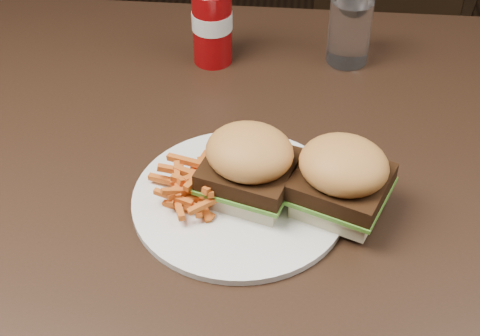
# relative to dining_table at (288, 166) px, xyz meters

# --- Properties ---
(dining_table) EXTENTS (1.20, 0.80, 0.04)m
(dining_table) POSITION_rel_dining_table_xyz_m (0.00, 0.00, 0.00)
(dining_table) COLOR black
(dining_table) RESTS_ON ground
(chair_far) EXTENTS (0.46, 0.46, 0.03)m
(chair_far) POSITION_rel_dining_table_xyz_m (0.26, 0.97, -0.30)
(chair_far) COLOR black
(chair_far) RESTS_ON ground
(plate) EXTENTS (0.27, 0.27, 0.01)m
(plate) POSITION_rel_dining_table_xyz_m (-0.06, -0.10, 0.03)
(plate) COLOR white
(plate) RESTS_ON dining_table
(sandwich_half_a) EXTENTS (0.12, 0.11, 0.02)m
(sandwich_half_a) POSITION_rel_dining_table_xyz_m (-0.05, -0.09, 0.04)
(sandwich_half_a) COLOR beige
(sandwich_half_a) RESTS_ON plate
(sandwich_half_b) EXTENTS (0.12, 0.12, 0.02)m
(sandwich_half_b) POSITION_rel_dining_table_xyz_m (0.06, -0.10, 0.04)
(sandwich_half_b) COLOR #F6EBBC
(sandwich_half_b) RESTS_ON plate
(fries_pile) EXTENTS (0.13, 0.13, 0.04)m
(fries_pile) POSITION_rel_dining_table_xyz_m (-0.11, -0.10, 0.05)
(fries_pile) COLOR #C0852A
(fries_pile) RESTS_ON plate
(ketchup_bottle) EXTENTS (0.06, 0.06, 0.12)m
(ketchup_bottle) POSITION_rel_dining_table_xyz_m (-0.13, 0.22, 0.08)
(ketchup_bottle) COLOR maroon
(ketchup_bottle) RESTS_ON dining_table
(tumbler) EXTENTS (0.08, 0.08, 0.10)m
(tumbler) POSITION_rel_dining_table_xyz_m (0.08, 0.24, 0.08)
(tumbler) COLOR white
(tumbler) RESTS_ON dining_table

